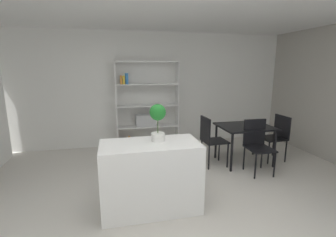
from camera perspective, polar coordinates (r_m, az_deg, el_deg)
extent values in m
plane|color=beige|center=(3.39, 1.30, -21.11)|extent=(9.64, 9.64, 0.00)
cube|color=white|center=(5.81, -5.82, 6.72)|extent=(7.00, 0.06, 2.65)
cube|color=white|center=(3.27, -4.09, -13.37)|extent=(1.26, 0.64, 0.91)
cylinder|color=white|center=(3.17, -2.38, -4.34)|extent=(0.18, 0.18, 0.10)
cylinder|color=#476633|center=(3.13, -2.41, -1.71)|extent=(0.01, 0.01, 0.20)
sphere|color=#1E7227|center=(3.10, -2.43, 1.47)|extent=(0.21, 0.21, 0.21)
cube|color=white|center=(5.51, -11.99, 2.74)|extent=(0.02, 0.31, 1.98)
cube|color=white|center=(5.70, 2.16, 3.30)|extent=(0.02, 0.31, 1.98)
cube|color=white|center=(5.49, -4.99, 13.19)|extent=(1.41, 0.31, 0.02)
cube|color=white|center=(5.79, -4.63, -6.57)|extent=(1.41, 0.31, 0.02)
cube|color=white|center=(5.66, -4.72, -1.80)|extent=(1.37, 0.31, 0.02)
cube|color=white|center=(5.56, -4.80, 3.05)|extent=(1.37, 0.31, 0.02)
cube|color=white|center=(5.51, -4.89, 8.03)|extent=(1.37, 0.31, 0.02)
cube|color=red|center=(5.72, -9.69, -5.89)|extent=(0.04, 0.25, 0.18)
cube|color=orange|center=(5.71, -8.99, -5.55)|extent=(0.05, 0.25, 0.24)
cube|color=gold|center=(5.73, -8.28, -5.81)|extent=(0.05, 0.25, 0.18)
cube|color=orange|center=(5.45, -10.99, 8.91)|extent=(0.03, 0.25, 0.18)
cube|color=gold|center=(5.45, -10.39, 8.90)|extent=(0.05, 0.25, 0.18)
cube|color=#2D6BAD|center=(5.46, -9.68, 9.20)|extent=(0.06, 0.25, 0.23)
cube|color=#B7BABC|center=(5.62, -5.25, -0.43)|extent=(0.44, 0.27, 0.26)
cube|color=black|center=(4.91, 17.61, -1.80)|extent=(0.99, 0.81, 0.03)
cylinder|color=black|center=(4.52, 14.70, -7.72)|extent=(0.04, 0.04, 0.71)
cylinder|color=black|center=(4.97, 23.71, -6.56)|extent=(0.04, 0.04, 0.71)
cylinder|color=black|center=(5.11, 11.17, -5.25)|extent=(0.04, 0.04, 0.71)
cylinder|color=black|center=(5.51, 19.50, -4.45)|extent=(0.04, 0.04, 0.71)
cube|color=black|center=(4.56, 20.71, -6.65)|extent=(0.43, 0.47, 0.03)
cube|color=black|center=(4.66, 19.60, -2.98)|extent=(0.42, 0.04, 0.47)
cylinder|color=black|center=(4.39, 19.80, -10.54)|extent=(0.03, 0.03, 0.44)
cylinder|color=black|center=(4.58, 23.70, -9.94)|extent=(0.03, 0.03, 0.44)
cylinder|color=black|center=(4.71, 17.38, -8.84)|extent=(0.03, 0.03, 0.44)
cylinder|color=black|center=(4.88, 21.11, -8.36)|extent=(0.03, 0.03, 0.44)
cube|color=black|center=(4.70, 10.90, -5.20)|extent=(0.45, 0.43, 0.03)
cube|color=black|center=(4.55, 8.71, -2.54)|extent=(0.05, 0.41, 0.46)
cylinder|color=black|center=(4.72, 13.81, -8.43)|extent=(0.03, 0.03, 0.47)
cylinder|color=black|center=(5.01, 11.89, -7.13)|extent=(0.03, 0.03, 0.47)
cylinder|color=black|center=(4.56, 9.57, -8.99)|extent=(0.03, 0.03, 0.47)
cylinder|color=black|center=(4.86, 7.86, -7.59)|extent=(0.03, 0.03, 0.47)
cube|color=black|center=(5.31, 23.19, -4.23)|extent=(0.47, 0.45, 0.03)
cube|color=black|center=(5.38, 25.18, -1.65)|extent=(0.04, 0.44, 0.44)
cylinder|color=black|center=(5.41, 20.12, -6.30)|extent=(0.03, 0.03, 0.44)
cylinder|color=black|center=(5.12, 22.49, -7.51)|extent=(0.03, 0.03, 0.44)
cylinder|color=black|center=(5.63, 23.43, -5.84)|extent=(0.03, 0.03, 0.44)
cylinder|color=black|center=(5.36, 25.88, -6.96)|extent=(0.03, 0.03, 0.44)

